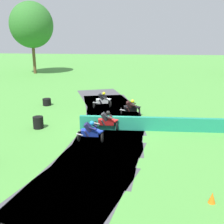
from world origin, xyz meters
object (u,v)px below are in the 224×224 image
motorcycle_lead_blue (91,132)px  traffic_cone (212,198)px  motorcycle_chase_red (107,121)px  tire_stack_mid_b (47,102)px  motorcycle_trailing_black (131,108)px  tire_stack_mid_a (38,122)px  motorcycle_fourth_white (103,100)px

motorcycle_lead_blue → traffic_cone: (5.56, -5.43, -0.43)m
motorcycle_chase_red → tire_stack_mid_b: size_ratio=2.37×
motorcycle_trailing_black → tire_stack_mid_a: size_ratio=2.11×
tire_stack_mid_b → motorcycle_lead_blue: bearing=-56.0°
motorcycle_fourth_white → tire_stack_mid_b: motorcycle_fourth_white is taller
motorcycle_lead_blue → tire_stack_mid_b: bearing=124.0°
tire_stack_mid_a → motorcycle_trailing_black: bearing=29.4°
motorcycle_trailing_black → tire_stack_mid_b: (-7.45, 2.35, -0.33)m
motorcycle_trailing_black → motorcycle_fourth_white: bearing=140.3°
motorcycle_lead_blue → traffic_cone: bearing=-44.3°
motorcycle_trailing_black → motorcycle_fourth_white: 3.19m
traffic_cone → motorcycle_lead_blue: bearing=135.7°
motorcycle_chase_red → traffic_cone: motorcycle_chase_red is taller
tire_stack_mid_a → traffic_cone: (9.51, -7.48, -0.18)m
tire_stack_mid_b → motorcycle_trailing_black: bearing=-17.5°
motorcycle_trailing_black → motorcycle_lead_blue: bearing=-111.4°
motorcycle_trailing_black → motorcycle_chase_red: bearing=-113.0°
motorcycle_lead_blue → tire_stack_mid_b: size_ratio=2.37×
motorcycle_fourth_white → motorcycle_trailing_black: bearing=-39.7°
motorcycle_lead_blue → motorcycle_fourth_white: 7.54m
motorcycle_fourth_white → traffic_cone: bearing=-65.7°
motorcycle_chase_red → traffic_cone: (4.87, -7.49, -0.43)m
tire_stack_mid_a → motorcycle_chase_red: bearing=0.1°
traffic_cone → tire_stack_mid_a: bearing=141.8°
motorcycle_fourth_white → traffic_cone: motorcycle_fourth_white is taller
motorcycle_lead_blue → motorcycle_fourth_white: motorcycle_fourth_white is taller
motorcycle_trailing_black → tire_stack_mid_b: bearing=162.5°
tire_stack_mid_a → traffic_cone: 12.10m
motorcycle_lead_blue → motorcycle_fourth_white: size_ratio=0.99×
motorcycle_fourth_white → tire_stack_mid_b: (-5.00, 0.31, -0.36)m
motorcycle_chase_red → traffic_cone: 8.94m
motorcycle_chase_red → tire_stack_mid_a: bearing=-179.9°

